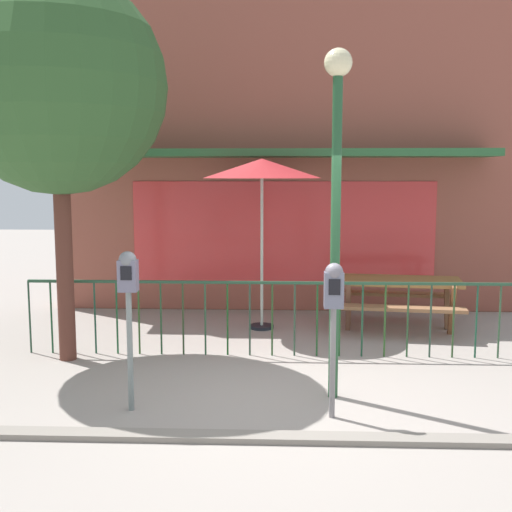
{
  "coord_description": "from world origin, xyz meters",
  "views": [
    {
      "loc": [
        -0.03,
        -6.08,
        2.3
      ],
      "look_at": [
        -0.37,
        2.13,
        1.24
      ],
      "focal_mm": 43.86,
      "sensor_mm": 36.0,
      "label": 1
    }
  ],
  "objects_px": {
    "picnic_table_left": "(399,289)",
    "parking_meter_near": "(334,299)",
    "street_tree": "(57,86)",
    "parking_meter_far": "(128,288)",
    "patio_umbrella": "(262,170)",
    "street_lamp": "(336,171)"
  },
  "relations": [
    {
      "from": "patio_umbrella",
      "to": "parking_meter_far",
      "type": "distance_m",
      "value": 3.76
    },
    {
      "from": "parking_meter_near",
      "to": "street_lamp",
      "type": "relative_size",
      "value": 0.42
    },
    {
      "from": "parking_meter_near",
      "to": "street_lamp",
      "type": "distance_m",
      "value": 1.32
    },
    {
      "from": "patio_umbrella",
      "to": "parking_meter_far",
      "type": "height_order",
      "value": "patio_umbrella"
    },
    {
      "from": "picnic_table_left",
      "to": "street_lamp",
      "type": "xyz_separation_m",
      "value": [
        -1.21,
        -2.92,
        1.73
      ]
    },
    {
      "from": "patio_umbrella",
      "to": "street_lamp",
      "type": "height_order",
      "value": "street_lamp"
    },
    {
      "from": "street_tree",
      "to": "parking_meter_far",
      "type": "bearing_deg",
      "value": -54.18
    },
    {
      "from": "picnic_table_left",
      "to": "patio_umbrella",
      "type": "bearing_deg",
      "value": -179.78
    },
    {
      "from": "street_tree",
      "to": "street_lamp",
      "type": "xyz_separation_m",
      "value": [
        3.23,
        -1.21,
        -1.02
      ]
    },
    {
      "from": "parking_meter_near",
      "to": "street_tree",
      "type": "height_order",
      "value": "street_tree"
    },
    {
      "from": "picnic_table_left",
      "to": "parking_meter_far",
      "type": "bearing_deg",
      "value": -133.62
    },
    {
      "from": "picnic_table_left",
      "to": "street_tree",
      "type": "xyz_separation_m",
      "value": [
        -4.43,
        -1.71,
        2.75
      ]
    },
    {
      "from": "parking_meter_far",
      "to": "patio_umbrella",
      "type": "bearing_deg",
      "value": 70.73
    },
    {
      "from": "patio_umbrella",
      "to": "parking_meter_near",
      "type": "bearing_deg",
      "value": -77.31
    },
    {
      "from": "patio_umbrella",
      "to": "street_tree",
      "type": "relative_size",
      "value": 0.54
    },
    {
      "from": "picnic_table_left",
      "to": "parking_meter_near",
      "type": "xyz_separation_m",
      "value": [
        -1.26,
        -3.48,
        0.54
      ]
    },
    {
      "from": "patio_umbrella",
      "to": "street_tree",
      "type": "distance_m",
      "value": 3.09
    },
    {
      "from": "parking_meter_near",
      "to": "street_tree",
      "type": "distance_m",
      "value": 4.25
    },
    {
      "from": "patio_umbrella",
      "to": "street_lamp",
      "type": "xyz_separation_m",
      "value": [
        0.84,
        -2.91,
        -0.03
      ]
    },
    {
      "from": "picnic_table_left",
      "to": "parking_meter_near",
      "type": "bearing_deg",
      "value": -109.9
    },
    {
      "from": "parking_meter_near",
      "to": "street_lamp",
      "type": "height_order",
      "value": "street_lamp"
    },
    {
      "from": "parking_meter_far",
      "to": "street_lamp",
      "type": "distance_m",
      "value": 2.35
    }
  ]
}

